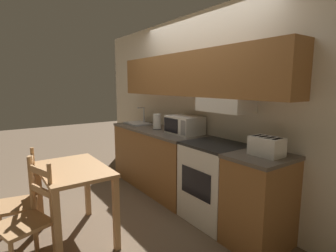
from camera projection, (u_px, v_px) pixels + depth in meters
name	position (u px, v px, depth m)	size (l,w,h in m)	color
ground_plane	(197.00, 195.00, 3.82)	(16.00, 16.00, 0.00)	brown
wall_back	(196.00, 94.00, 3.54)	(5.41, 0.38, 2.55)	silver
lower_counter_main	(157.00, 158.00, 4.07)	(1.81, 0.62, 0.93)	#936033
lower_counter_right_stub	(259.00, 201.00, 2.57)	(0.54, 0.62, 0.93)	#936033
stove_range	(214.00, 182.00, 3.07)	(0.68, 0.59, 0.93)	white
microwave	(184.00, 125.00, 3.57)	(0.49, 0.35, 0.24)	white
toaster	(267.00, 146.00, 2.47)	(0.30, 0.20, 0.18)	white
sink_basin	(138.00, 123.00, 4.47)	(0.45, 0.33, 0.29)	#B7BABF
paper_towel_roll	(157.00, 122.00, 3.95)	(0.14, 0.14, 0.23)	black
dining_table	(74.00, 180.00, 2.66)	(0.93, 0.61, 0.77)	tan
chair_left_of_table	(20.00, 202.00, 2.60)	(0.44, 0.44, 0.95)	tan
chair_right_of_table	(28.00, 220.00, 2.26)	(0.48, 0.48, 0.95)	tan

